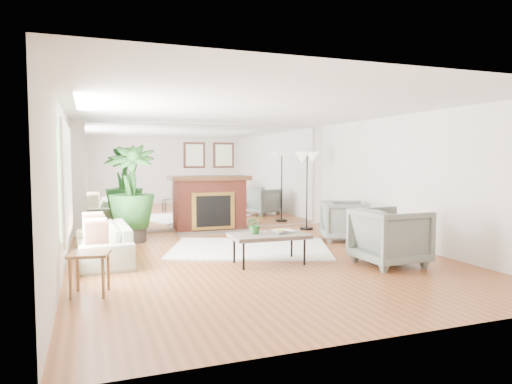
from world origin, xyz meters
name	(u,v)px	position (x,y,z in m)	size (l,w,h in m)	color
ground	(261,260)	(0.00, 0.00, 0.00)	(7.00, 7.00, 0.00)	brown
wall_left	(62,188)	(-2.99, 0.00, 1.25)	(0.02, 7.00, 2.50)	white
wall_right	(412,181)	(2.99, 0.00, 1.25)	(0.02, 7.00, 2.50)	white
wall_back	(209,177)	(0.00, 3.49, 1.25)	(6.00, 0.02, 2.50)	white
mirror_panel	(209,177)	(0.00, 3.47, 1.25)	(5.40, 0.04, 2.40)	silver
window_panel	(66,180)	(-2.96, 0.40, 1.35)	(0.04, 2.40, 1.50)	#B2E09E
fireplace	(211,202)	(0.00, 3.26, 0.66)	(1.85, 0.83, 2.05)	maroon
area_rug	(250,248)	(0.13, 0.91, 0.02)	(2.86, 2.04, 0.03)	white
coffee_table	(269,236)	(0.01, -0.33, 0.44)	(1.21, 0.72, 0.48)	#695C53
sofa	(103,242)	(-2.45, 0.83, 0.30)	(2.04, 0.80, 0.60)	gray
armchair_back	(344,221)	(2.24, 1.11, 0.41)	(0.87, 0.89, 0.81)	slate
armchair_front	(390,237)	(1.76, -1.05, 0.45)	(0.96, 0.99, 0.90)	slate
side_table	(90,259)	(-2.65, -1.12, 0.44)	(0.54, 0.54, 0.53)	#96663C
potted_ficus	(131,190)	(-1.86, 2.41, 1.04)	(1.14, 1.14, 1.95)	black
floor_lamp	(307,163)	(2.17, 2.70, 1.56)	(0.59, 0.33, 1.83)	black
tabletop_plant	(255,224)	(-0.19, -0.24, 0.63)	(0.27, 0.24, 0.30)	#2C6A27
fruit_bowl	(280,232)	(0.19, -0.36, 0.51)	(0.25, 0.25, 0.06)	#96663C
book	(282,231)	(0.29, -0.21, 0.49)	(0.20, 0.27, 0.02)	#96663C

